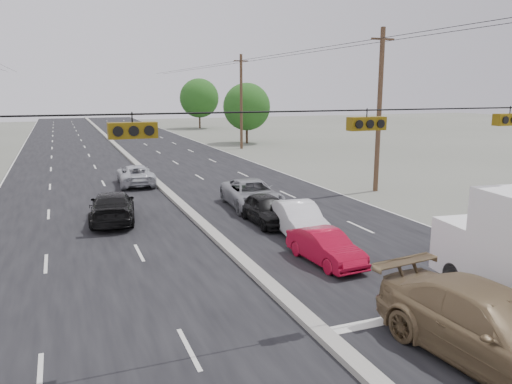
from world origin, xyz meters
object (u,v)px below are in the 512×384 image
at_px(tan_sedan, 493,330).
at_px(red_sedan, 326,247).
at_px(tree_right_far, 199,98).
at_px(queue_car_b, 299,220).
at_px(oncoming_near, 113,207).
at_px(utility_pole_right_c, 241,101).
at_px(tree_right_mid, 247,107).
at_px(utility_pole_right_b, 379,110).
at_px(queue_car_c, 252,195).
at_px(oncoming_far, 135,175).
at_px(queue_car_a, 267,209).

relative_size(tan_sedan, red_sedan, 1.63).
distance_m(tree_right_far, tan_sedan, 74.51).
bearing_deg(queue_car_b, oncoming_near, 150.31).
distance_m(tan_sedan, oncoming_near, 17.96).
xyz_separation_m(utility_pole_right_c, tree_right_mid, (2.50, 5.00, -0.77)).
bearing_deg(red_sedan, queue_car_b, 75.19).
height_order(utility_pole_right_c, tan_sedan, utility_pole_right_c).
distance_m(utility_pole_right_b, utility_pole_right_c, 25.00).
bearing_deg(tree_right_far, red_sedan, -101.32).
distance_m(tree_right_mid, queue_car_b, 39.06).
relative_size(utility_pole_right_b, queue_car_c, 1.85).
xyz_separation_m(utility_pole_right_c, red_sedan, (-9.65, -35.72, -4.49)).
bearing_deg(tan_sedan, tree_right_mid, 69.30).
height_order(red_sedan, oncoming_far, oncoming_far).
bearing_deg(utility_pole_right_c, tree_right_mid, 63.43).
relative_size(tree_right_mid, queue_car_c, 1.32).
bearing_deg(utility_pole_right_b, queue_car_b, -141.51).
relative_size(tree_right_mid, queue_car_b, 1.61).
distance_m(utility_pole_right_c, oncoming_near, 31.56).
height_order(utility_pole_right_c, oncoming_near, utility_pole_right_c).
bearing_deg(tree_right_mid, utility_pole_right_b, -94.76).
relative_size(utility_pole_right_c, tree_right_far, 1.23).
bearing_deg(queue_car_a, tree_right_far, 77.22).
xyz_separation_m(utility_pole_right_c, queue_car_b, (-9.00, -32.16, -4.38)).
height_order(tan_sedan, queue_car_c, tan_sedan).
xyz_separation_m(utility_pole_right_b, tree_right_far, (3.50, 55.00, -0.15)).
relative_size(red_sedan, queue_car_b, 0.84).
bearing_deg(utility_pole_right_b, queue_car_c, -170.58).
xyz_separation_m(oncoming_near, oncoming_far, (2.43, 9.30, -0.06)).
height_order(tree_right_far, tan_sedan, tree_right_far).
distance_m(utility_pole_right_c, tree_right_mid, 5.64).
bearing_deg(queue_car_c, queue_car_a, -94.68).
relative_size(tree_right_far, oncoming_far, 1.68).
bearing_deg(queue_car_a, utility_pole_right_b, 26.10).
bearing_deg(queue_car_a, queue_car_b, -78.73).
xyz_separation_m(tree_right_far, queue_car_c, (-12.50, -56.49, -4.21)).
bearing_deg(queue_car_c, oncoming_near, -174.78).
bearing_deg(oncoming_near, utility_pole_right_c, -114.18).
xyz_separation_m(utility_pole_right_b, oncoming_near, (-16.33, -1.65, -4.37)).
height_order(red_sedan, queue_car_c, queue_car_c).
distance_m(utility_pole_right_c, queue_car_c, 28.32).
height_order(queue_car_c, oncoming_near, queue_car_c).
xyz_separation_m(utility_pole_right_b, queue_car_b, (-9.00, -7.16, -4.38)).
height_order(utility_pole_right_b, oncoming_near, utility_pole_right_b).
bearing_deg(oncoming_far, red_sedan, 105.28).
bearing_deg(queue_car_b, tree_right_mid, 80.05).
bearing_deg(tree_right_mid, queue_car_c, -110.06).
bearing_deg(queue_car_a, oncoming_far, 109.01).
relative_size(utility_pole_right_b, utility_pole_right_c, 1.00).
bearing_deg(queue_car_c, tree_right_far, 81.55).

